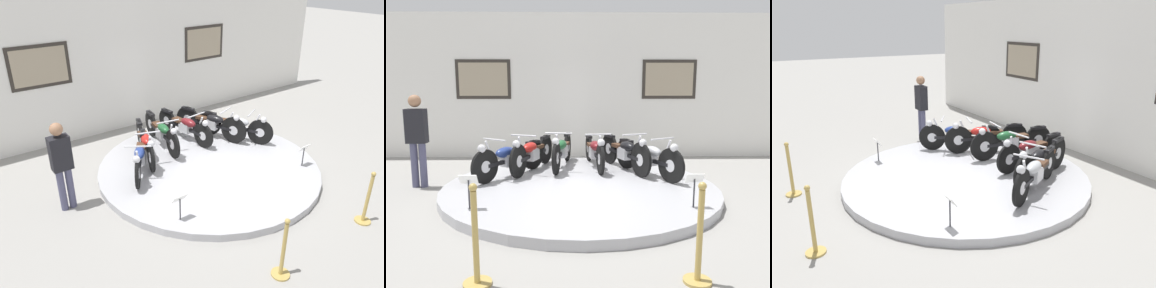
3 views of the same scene
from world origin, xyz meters
TOP-DOWN VIEW (x-y plane):
  - ground_plane at (0.00, 0.00)m, footprint 60.00×60.00m
  - display_platform at (0.00, 0.00)m, footprint 4.83×4.83m
  - back_wall at (0.00, 3.40)m, footprint 14.00×0.22m
  - motorcycle_blue at (-1.35, 0.62)m, footprint 1.14×1.67m
  - motorcycle_red at (-0.96, 1.10)m, footprint 0.74×1.91m
  - motorcycle_green at (-0.35, 1.37)m, footprint 0.54×2.00m
  - motorcycle_maroon at (0.35, 1.37)m, footprint 0.54×1.96m
  - motorcycle_black at (0.96, 1.10)m, footprint 0.79×1.92m
  - motorcycle_silver at (1.35, 0.62)m, footprint 0.99×1.78m
  - info_placard_front_left at (-1.63, -1.26)m, footprint 0.26×0.11m
  - info_placard_front_centre at (1.63, -1.26)m, footprint 0.26×0.11m
  - visitor_standing at (-3.02, 0.44)m, footprint 0.36×0.23m
  - stanchion_post_left_of_entry at (-1.08, -3.08)m, footprint 0.28×0.28m
  - stanchion_post_right_of_entry at (1.08, -3.08)m, footprint 0.28×0.28m

SIDE VIEW (x-z plane):
  - ground_plane at x=0.00m, z-range 0.00..0.00m
  - display_platform at x=0.00m, z-range 0.00..0.15m
  - stanchion_post_left_of_entry at x=-1.08m, z-range -0.17..0.86m
  - stanchion_post_right_of_entry at x=1.08m, z-range -0.17..0.86m
  - info_placard_front_left at x=-1.63m, z-range 0.26..0.77m
  - info_placard_front_centre at x=1.63m, z-range 0.26..0.77m
  - motorcycle_maroon at x=0.35m, z-range 0.13..0.92m
  - motorcycle_blue at x=-1.35m, z-range 0.14..0.92m
  - motorcycle_silver at x=1.35m, z-range 0.14..0.93m
  - motorcycle_red at x=-0.96m, z-range 0.14..0.94m
  - motorcycle_green at x=-0.35m, z-range 0.14..0.95m
  - motorcycle_black at x=0.96m, z-range 0.14..0.96m
  - visitor_standing at x=-3.02m, z-range 0.12..1.86m
  - back_wall at x=0.00m, z-range 0.00..3.70m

